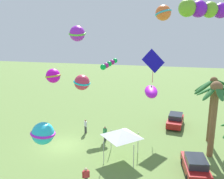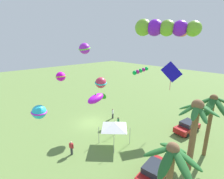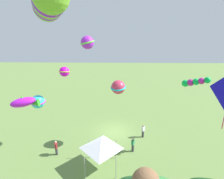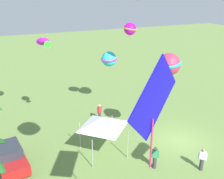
{
  "view_description": "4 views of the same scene",
  "coord_description": "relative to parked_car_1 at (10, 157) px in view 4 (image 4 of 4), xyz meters",
  "views": [
    {
      "loc": [
        20.45,
        10.0,
        11.16
      ],
      "look_at": [
        0.89,
        5.17,
        6.3
      ],
      "focal_mm": 38.67,
      "sensor_mm": 36.0,
      "label": 1
    },
    {
      "loc": [
        12.99,
        18.53,
        11.7
      ],
      "look_at": [
        0.96,
        5.6,
        6.6
      ],
      "focal_mm": 26.48,
      "sensor_mm": 36.0,
      "label": 2
    },
    {
      "loc": [
        -0.23,
        18.64,
        11.48
      ],
      "look_at": [
        0.16,
        4.57,
        7.07
      ],
      "focal_mm": 26.87,
      "sensor_mm": 36.0,
      "label": 3
    },
    {
      "loc": [
        -14.07,
        12.33,
        11.03
      ],
      "look_at": [
        0.13,
        5.81,
        5.15
      ],
      "focal_mm": 42.39,
      "sensor_mm": 36.0,
      "label": 4
    }
  ],
  "objects": [
    {
      "name": "kite_diamond_2",
      "position": [
        -9.84,
        -4.36,
        7.04
      ],
      "size": [
        1.33,
        2.56,
        3.97
      ],
      "color": "#130DB3"
    },
    {
      "name": "kite_fish_8",
      "position": [
        3.48,
        -3.47,
        6.76
      ],
      "size": [
        1.91,
        1.06,
        0.84
      ],
      "color": "#C31AE6"
    },
    {
      "name": "kite_ball_4",
      "position": [
        2.97,
        -10.41,
        7.35
      ],
      "size": [
        1.33,
        1.34,
        1.02
      ],
      "color": "#DA0CCF"
    },
    {
      "name": "kite_ball_7",
      "position": [
        5.86,
        -9.82,
        4.26
      ],
      "size": [
        2.13,
        2.13,
        1.4
      ],
      "color": "#28C6E8"
    },
    {
      "name": "spectator_2",
      "position": [
        -4.13,
        -8.62,
        0.06
      ],
      "size": [
        0.4,
        0.48,
        1.59
      ],
      "color": "#38383D",
      "rests_on": "ground"
    },
    {
      "name": "ground_plane",
      "position": [
        -2.14,
        -12.32,
        -0.75
      ],
      "size": [
        120.0,
        120.0,
        0.0
      ],
      "primitive_type": "plane",
      "color": "olive"
    },
    {
      "name": "spectator_0",
      "position": [
        -5.57,
        -11.29,
        0.06
      ],
      "size": [
        0.45,
        0.42,
        1.59
      ],
      "color": "#38383D",
      "rests_on": "ground"
    },
    {
      "name": "kite_ball_5",
      "position": [
        -2.55,
        -10.39,
        5.75
      ],
      "size": [
        2.12,
        2.12,
        1.47
      ],
      "color": "#CA3052"
    },
    {
      "name": "parked_car_1",
      "position": [
        0.0,
        0.0,
        0.0
      ],
      "size": [
        4.08,
        2.18,
        1.51
      ],
      "color": "#A51919",
      "rests_on": "ground"
    },
    {
      "name": "spectator_1",
      "position": [
        3.67,
        -7.89,
        0.06
      ],
      "size": [
        0.38,
        0.5,
        1.59
      ],
      "color": "#38383D",
      "rests_on": "ground"
    },
    {
      "name": "festival_tent",
      "position": [
        -1.08,
        -6.23,
        1.72
      ],
      "size": [
        2.86,
        2.86,
        2.85
      ],
      "color": "#9E9EA3",
      "rests_on": "ground"
    }
  ]
}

